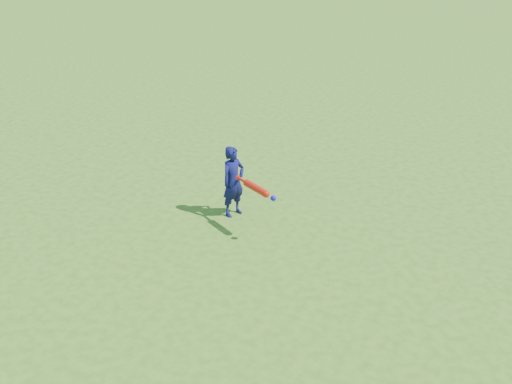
{
  "coord_description": "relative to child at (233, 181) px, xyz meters",
  "views": [
    {
      "loc": [
        2.89,
        -5.65,
        3.49
      ],
      "look_at": [
        0.04,
        -0.03,
        0.51
      ],
      "focal_mm": 40.0,
      "sensor_mm": 36.0,
      "label": 1
    }
  ],
  "objects": [
    {
      "name": "ground",
      "position": [
        0.4,
        -0.2,
        -0.47
      ],
      "size": [
        80.0,
        80.0,
        0.0
      ],
      "primitive_type": "plane",
      "color": "#3B6D1A",
      "rests_on": "ground"
    },
    {
      "name": "child",
      "position": [
        0.0,
        0.0,
        0.0
      ],
      "size": [
        0.33,
        0.4,
        0.95
      ],
      "primitive_type": "imported",
      "rotation": [
        0.0,
        0.0,
        1.22
      ],
      "color": "#10114E",
      "rests_on": "ground"
    },
    {
      "name": "bat_swing",
      "position": [
        0.51,
        -0.32,
        0.13
      ],
      "size": [
        0.71,
        0.4,
        0.09
      ],
      "rotation": [
        0.0,
        0.0,
        -0.48
      ],
      "color": "red",
      "rests_on": "ground"
    }
  ]
}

